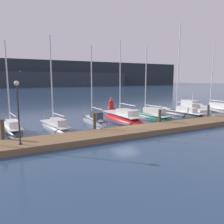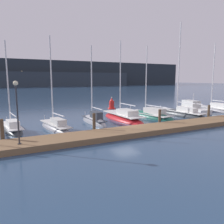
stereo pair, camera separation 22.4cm
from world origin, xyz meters
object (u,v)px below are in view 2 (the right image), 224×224
(motorboat_berth_9, at_px, (193,110))
(sailboat_berth_10, at_px, (215,110))
(sailboat_berth_5, at_px, (94,122))
(dock_lamppost, at_px, (17,103))
(sailboat_berth_4, at_px, (56,128))
(sailboat_berth_7, at_px, (149,116))
(sailboat_berth_8, at_px, (181,115))
(channel_buoy, at_px, (112,104))
(sailboat_berth_3, at_px, (12,129))
(sailboat_berth_6, at_px, (123,118))

(motorboat_berth_9, xyz_separation_m, sailboat_berth_10, (4.05, -0.55, -0.13))
(sailboat_berth_5, distance_m, dock_lamppost, 10.79)
(sailboat_berth_4, bearing_deg, sailboat_berth_5, 13.97)
(sailboat_berth_5, distance_m, sailboat_berth_7, 7.96)
(sailboat_berth_8, xyz_separation_m, channel_buoy, (-5.09, 10.35, 0.61))
(sailboat_berth_4, bearing_deg, channel_buoy, 42.93)
(sailboat_berth_7, xyz_separation_m, channel_buoy, (-0.95, 9.01, 0.61))
(sailboat_berth_7, distance_m, motorboat_berth_9, 8.16)
(channel_buoy, bearing_deg, sailboat_berth_4, -137.07)
(sailboat_berth_3, height_order, sailboat_berth_6, sailboat_berth_6)
(sailboat_berth_4, xyz_separation_m, sailboat_berth_7, (12.43, 1.67, -0.03))
(motorboat_berth_9, bearing_deg, sailboat_berth_3, -178.40)
(sailboat_berth_10, height_order, dock_lamppost, sailboat_berth_10)
(sailboat_berth_6, relative_size, sailboat_berth_7, 1.02)
(sailboat_berth_8, xyz_separation_m, sailboat_berth_10, (8.06, 1.17, -0.00))
(sailboat_berth_3, bearing_deg, sailboat_berth_10, 0.26)
(sailboat_berth_8, height_order, motorboat_berth_9, sailboat_berth_8)
(sailboat_berth_3, bearing_deg, dock_lamppost, -88.06)
(motorboat_berth_9, bearing_deg, sailboat_berth_10, -7.71)
(sailboat_berth_4, height_order, dock_lamppost, sailboat_berth_4)
(sailboat_berth_8, bearing_deg, motorboat_berth_9, 23.24)
(sailboat_berth_3, distance_m, sailboat_berth_6, 12.26)
(motorboat_berth_9, bearing_deg, sailboat_berth_4, -174.32)
(sailboat_berth_8, height_order, channel_buoy, sailboat_berth_8)
(sailboat_berth_6, bearing_deg, sailboat_berth_10, -0.04)
(sailboat_berth_8, height_order, dock_lamppost, sailboat_berth_8)
(sailboat_berth_8, distance_m, dock_lamppost, 21.18)
(motorboat_berth_9, bearing_deg, sailboat_berth_6, -177.47)
(sailboat_berth_3, height_order, channel_buoy, sailboat_berth_3)
(sailboat_berth_5, bearing_deg, sailboat_berth_7, 3.98)
(sailboat_berth_7, distance_m, dock_lamppost, 17.76)
(sailboat_berth_4, height_order, sailboat_berth_6, sailboat_berth_6)
(sailboat_berth_8, relative_size, dock_lamppost, 2.99)
(sailboat_berth_10, distance_m, channel_buoy, 16.05)
(sailboat_berth_4, distance_m, channel_buoy, 15.69)
(sailboat_berth_6, bearing_deg, dock_lamppost, -150.52)
(sailboat_berth_4, relative_size, dock_lamppost, 2.21)
(sailboat_berth_3, height_order, sailboat_berth_4, sailboat_berth_4)
(sailboat_berth_8, bearing_deg, sailboat_berth_7, 162.06)
(sailboat_berth_6, xyz_separation_m, sailboat_berth_10, (16.20, -0.01, -0.02))
(sailboat_berth_6, xyz_separation_m, channel_buoy, (3.04, 9.17, 0.59))
(sailboat_berth_6, relative_size, motorboat_berth_9, 1.59)
(sailboat_berth_4, distance_m, sailboat_berth_6, 8.57)
(sailboat_berth_3, bearing_deg, channel_buoy, 31.32)
(sailboat_berth_5, xyz_separation_m, sailboat_berth_8, (12.09, -0.79, -0.02))
(sailboat_berth_5, xyz_separation_m, sailboat_berth_10, (20.15, 0.38, -0.02))
(sailboat_berth_7, bearing_deg, sailboat_berth_3, -178.94)
(sailboat_berth_3, relative_size, sailboat_berth_7, 0.92)
(sailboat_berth_5, bearing_deg, sailboat_berth_6, 5.70)
(sailboat_berth_7, distance_m, channel_buoy, 9.08)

